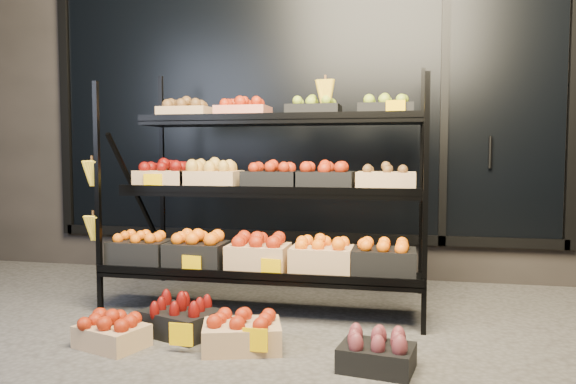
% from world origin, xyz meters
% --- Properties ---
extents(ground, '(24.00, 24.00, 0.00)m').
position_xyz_m(ground, '(0.00, 0.00, 0.00)').
color(ground, '#514F4C').
rests_on(ground, ground).
extents(building, '(6.00, 2.08, 3.50)m').
position_xyz_m(building, '(0.00, 2.59, 1.75)').
color(building, '#2D2826').
rests_on(building, ground).
extents(display_rack, '(2.18, 1.02, 1.67)m').
position_xyz_m(display_rack, '(-0.01, 0.60, 0.79)').
color(display_rack, black).
rests_on(display_rack, ground).
extents(tag_floor_a, '(0.13, 0.01, 0.12)m').
position_xyz_m(tag_floor_a, '(-0.22, -0.40, 0.06)').
color(tag_floor_a, '#E8B100').
rests_on(tag_floor_a, ground).
extents(tag_floor_b, '(0.13, 0.01, 0.12)m').
position_xyz_m(tag_floor_b, '(0.18, -0.40, 0.06)').
color(tag_floor_b, '#E8B100').
rests_on(tag_floor_b, ground).
extents(floor_crate_left, '(0.41, 0.35, 0.18)m').
position_xyz_m(floor_crate_left, '(-0.62, -0.39, 0.09)').
color(floor_crate_left, tan).
rests_on(floor_crate_left, ground).
extents(floor_crate_midleft, '(0.49, 0.43, 0.21)m').
position_xyz_m(floor_crate_midleft, '(-0.35, -0.11, 0.10)').
color(floor_crate_midleft, black).
rests_on(floor_crate_midleft, ground).
extents(floor_crate_midright, '(0.48, 0.41, 0.20)m').
position_xyz_m(floor_crate_midright, '(0.07, -0.27, 0.10)').
color(floor_crate_midright, tan).
rests_on(floor_crate_midright, ground).
extents(floor_crate_right, '(0.38, 0.31, 0.18)m').
position_xyz_m(floor_crate_right, '(0.79, -0.41, 0.09)').
color(floor_crate_right, black).
rests_on(floor_crate_right, ground).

